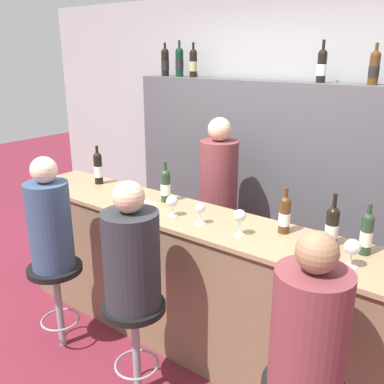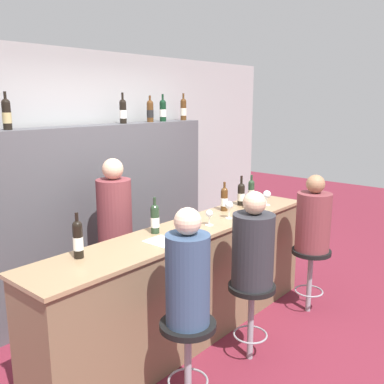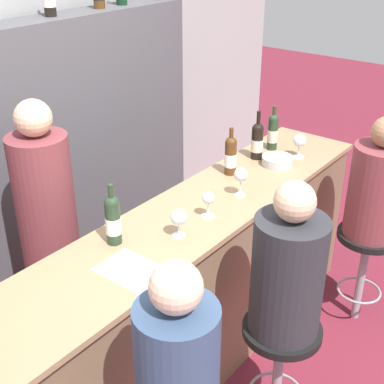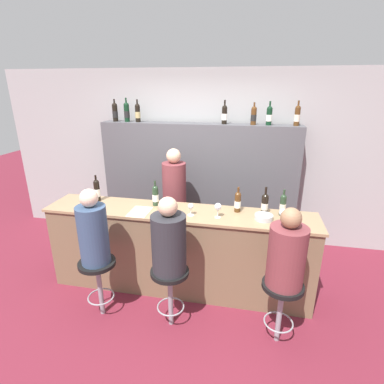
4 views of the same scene
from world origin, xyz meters
The scene contains 26 objects.
ground_plane centered at (0.00, 0.00, 0.00)m, with size 16.00×16.00×0.00m, color maroon.
wall_back centered at (0.00, 1.73, 1.30)m, with size 6.40×0.05×2.60m.
bar_counter centered at (0.00, 0.25, 0.51)m, with size 3.08×0.54×1.02m.
back_bar_cabinet centered at (0.00, 1.51, 0.92)m, with size 2.89×0.28×1.85m.
wine_bottle_counter_0 centered at (-1.04, 0.37, 1.16)m, with size 0.07×0.07×0.32m.
wine_bottle_counter_1 centered at (-0.30, 0.37, 1.15)m, with size 0.07×0.07×0.30m.
wine_bottle_counter_2 centered at (0.65, 0.37, 1.14)m, with size 0.07×0.07×0.29m.
wine_bottle_counter_3 centered at (0.95, 0.37, 1.14)m, with size 0.08×0.08×0.31m.
wine_bottle_counter_4 centered at (1.14, 0.37, 1.14)m, with size 0.07×0.07×0.29m.
wine_bottle_backbar_0 centered at (-1.26, 1.51, 1.98)m, with size 0.08×0.08×0.32m.
wine_bottle_backbar_1 centered at (-1.08, 1.51, 1.99)m, with size 0.08×0.08×0.34m.
wine_bottle_backbar_2 centered at (-0.91, 1.51, 1.98)m, with size 0.07×0.07×0.32m.
wine_bottle_backbar_3 centered at (0.36, 1.51, 1.98)m, with size 0.07×0.07×0.32m.
wine_bottle_backbar_4 centered at (0.76, 1.51, 1.97)m, with size 0.08×0.08×0.30m.
wine_glass_0 centered at (-0.07, 0.17, 1.12)m, with size 0.08×0.08×0.14m.
wine_glass_1 centered at (0.16, 0.17, 1.12)m, with size 0.07×0.07×0.14m.
wine_glass_2 centered at (0.46, 0.17, 1.14)m, with size 0.08×0.08×0.16m.
wine_glass_3 centered at (1.13, 0.17, 1.13)m, with size 0.08×0.08×0.16m.
metal_bowl centered at (0.94, 0.21, 1.05)m, with size 0.19×0.19×0.05m.
tasting_menu centered at (-0.42, 0.14, 1.02)m, with size 0.21×0.30×0.00m.
bar_stool_left centered at (-0.72, -0.35, 0.51)m, with size 0.38×0.38×0.65m.
guest_seated_left centered at (-0.72, -0.35, 0.99)m, with size 0.29×0.29×0.79m.
bar_stool_middle centered at (0.06, -0.35, 0.51)m, with size 0.38×0.38×0.65m.
guest_seated_middle centered at (0.06, -0.35, 0.98)m, with size 0.33×0.33×0.76m.
guest_seated_right centered at (1.13, -0.35, 0.97)m, with size 0.33×0.33×0.75m.
bartender centered at (-0.23, 0.97, 0.73)m, with size 0.32×0.32×1.58m.
Camera 1 is at (1.67, -1.90, 2.08)m, focal length 40.00 mm.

